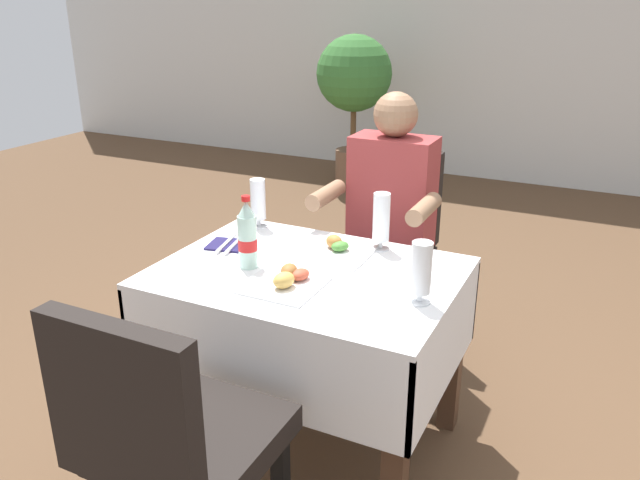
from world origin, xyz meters
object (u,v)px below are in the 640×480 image
at_px(chair_near_camera_side, 172,439).
at_px(beer_glass_middle, 421,273).
at_px(napkin_cutlery_set, 231,245).
at_px(plate_near_camera, 286,280).
at_px(seated_diner_far, 387,220).
at_px(main_dining_table, 308,315).
at_px(plate_far_diner, 336,249).
at_px(chair_far_diner_seat, 384,243).
at_px(cola_bottle_primary, 247,236).
at_px(beer_glass_right, 258,201).
at_px(potted_plant_corner, 354,83).
at_px(beer_glass_left, 381,222).

xyz_separation_m(chair_near_camera_side, beer_glass_middle, (0.43, 0.71, 0.28)).
bearing_deg(napkin_cutlery_set, plate_near_camera, -30.88).
height_order(chair_near_camera_side, seated_diner_far, seated_diner_far).
bearing_deg(main_dining_table, chair_near_camera_side, -90.00).
bearing_deg(plate_far_diner, main_dining_table, -96.89).
bearing_deg(chair_far_diner_seat, chair_near_camera_side, -90.00).
distance_m(main_dining_table, beer_glass_middle, 0.52).
distance_m(main_dining_table, cola_bottle_primary, 0.36).
relative_size(main_dining_table, chair_far_diner_seat, 1.08).
distance_m(chair_far_diner_seat, plate_near_camera, 0.94).
distance_m(main_dining_table, plate_near_camera, 0.25).
relative_size(seated_diner_far, beer_glass_right, 6.14).
distance_m(plate_far_diner, cola_bottle_primary, 0.35).
xyz_separation_m(seated_diner_far, cola_bottle_primary, (-0.25, -0.73, 0.13)).
xyz_separation_m(chair_far_diner_seat, plate_near_camera, (-0.01, -0.92, 0.19)).
relative_size(plate_near_camera, napkin_cutlery_set, 1.26).
relative_size(plate_near_camera, potted_plant_corner, 0.19).
distance_m(seated_diner_far, beer_glass_middle, 0.84).
xyz_separation_m(main_dining_table, plate_near_camera, (-0.01, -0.14, 0.20)).
distance_m(plate_far_diner, beer_glass_middle, 0.49).
distance_m(beer_glass_right, cola_bottle_primary, 0.42).
xyz_separation_m(main_dining_table, beer_glass_middle, (0.43, -0.07, 0.28)).
bearing_deg(cola_bottle_primary, potted_plant_corner, 107.26).
relative_size(seated_diner_far, cola_bottle_primary, 4.76).
bearing_deg(potted_plant_corner, seated_diner_far, -64.02).
bearing_deg(beer_glass_left, beer_glass_middle, -53.59).
bearing_deg(beer_glass_right, potted_plant_corner, 106.10).
distance_m(seated_diner_far, cola_bottle_primary, 0.79).
distance_m(plate_far_diner, beer_glass_left, 0.20).
height_order(plate_far_diner, beer_glass_left, beer_glass_left).
height_order(main_dining_table, napkin_cutlery_set, napkin_cutlery_set).
relative_size(beer_glass_right, potted_plant_corner, 0.15).
height_order(chair_far_diner_seat, plate_far_diner, chair_far_diner_seat).
bearing_deg(beer_glass_right, seated_diner_far, 38.88).
bearing_deg(chair_near_camera_side, napkin_cutlery_set, 113.63).
height_order(main_dining_table, beer_glass_middle, beer_glass_middle).
xyz_separation_m(main_dining_table, seated_diner_far, (0.05, 0.67, 0.16)).
bearing_deg(beer_glass_left, napkin_cutlery_set, -156.88).
relative_size(seated_diner_far, plate_near_camera, 5.08).
height_order(chair_far_diner_seat, beer_glass_right, chair_far_diner_seat).
bearing_deg(beer_glass_right, beer_glass_left, -1.33).
bearing_deg(chair_near_camera_side, beer_glass_right, 109.66).
bearing_deg(chair_far_diner_seat, napkin_cutlery_set, -117.99).
height_order(chair_far_diner_seat, napkin_cutlery_set, chair_far_diner_seat).
xyz_separation_m(plate_near_camera, plate_far_diner, (0.03, 0.33, -0.00)).
relative_size(chair_far_diner_seat, seated_diner_far, 0.77).
xyz_separation_m(seated_diner_far, beer_glass_left, (0.11, -0.37, 0.13)).
xyz_separation_m(seated_diner_far, potted_plant_corner, (-1.33, 2.73, 0.20)).
xyz_separation_m(plate_far_diner, potted_plant_corner, (-1.30, 3.21, 0.17)).
relative_size(main_dining_table, chair_near_camera_side, 1.08).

